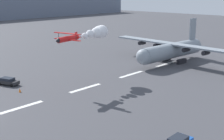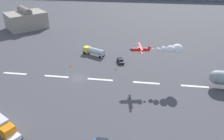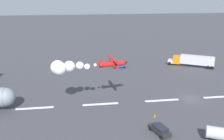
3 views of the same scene
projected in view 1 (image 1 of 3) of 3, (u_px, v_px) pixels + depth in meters
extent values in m
cube|color=white|center=(22.00, 107.00, 51.77)|extent=(8.00, 0.90, 0.01)
cube|color=white|center=(86.00, 88.00, 61.94)|extent=(8.00, 0.90, 0.01)
cube|color=white|center=(131.00, 74.00, 72.11)|extent=(8.00, 0.90, 0.01)
cube|color=white|center=(166.00, 64.00, 82.28)|extent=(8.00, 0.90, 0.01)
cylinder|color=gray|center=(172.00, 51.00, 83.16)|extent=(22.97, 5.57, 4.10)
sphere|color=gray|center=(144.00, 57.00, 75.57)|extent=(3.89, 3.89, 3.89)
cube|color=gray|center=(172.00, 44.00, 82.70)|extent=(5.61, 37.35, 0.40)
cylinder|color=black|center=(142.00, 43.00, 89.86)|extent=(2.47, 1.25, 1.10)
cylinder|color=black|center=(157.00, 45.00, 85.93)|extent=(2.47, 1.25, 1.10)
cylinder|color=black|center=(186.00, 50.00, 79.39)|extent=(2.47, 1.25, 1.10)
cylinder|color=black|center=(206.00, 53.00, 75.46)|extent=(2.47, 1.25, 1.10)
cube|color=gray|center=(193.00, 29.00, 88.28)|extent=(2.81, 0.48, 6.00)
cube|color=gray|center=(192.00, 45.00, 89.45)|extent=(2.58, 9.11, 0.24)
cube|color=black|center=(181.00, 61.00, 82.68)|extent=(3.26, 1.21, 1.20)
cube|color=black|center=(166.00, 58.00, 86.27)|extent=(3.26, 1.21, 1.20)
cylinder|color=red|center=(68.00, 39.00, 59.24)|extent=(5.54, 1.96, 1.05)
cube|color=red|center=(67.00, 40.00, 59.11)|extent=(1.62, 6.22, 0.12)
cube|color=red|center=(67.00, 33.00, 58.82)|extent=(1.62, 6.22, 0.12)
cylinder|color=black|center=(76.00, 37.00, 57.82)|extent=(0.08, 0.08, 1.18)
cylinder|color=black|center=(59.00, 36.00, 60.11)|extent=(0.08, 0.08, 1.18)
cube|color=red|center=(76.00, 35.00, 61.12)|extent=(0.71, 0.22, 1.10)
cube|color=red|center=(76.00, 37.00, 61.21)|extent=(0.93, 2.07, 0.08)
cone|color=black|center=(57.00, 41.00, 56.74)|extent=(0.84, 1.00, 0.89)
sphere|color=white|center=(80.00, 36.00, 62.04)|extent=(0.70, 0.70, 0.70)
sphere|color=white|center=(85.00, 36.00, 63.51)|extent=(1.24, 1.24, 1.24)
sphere|color=white|center=(90.00, 34.00, 64.46)|extent=(1.59, 1.59, 1.59)
sphere|color=white|center=(96.00, 33.00, 66.04)|extent=(2.21, 2.21, 2.21)
sphere|color=white|center=(99.00, 32.00, 67.98)|extent=(2.62, 2.62, 2.62)
sphere|color=white|center=(102.00, 31.00, 67.91)|extent=(2.74, 2.74, 2.74)
cube|color=#1E232D|center=(178.00, 139.00, 37.87)|extent=(2.52, 1.67, 0.55)
cylinder|color=black|center=(178.00, 139.00, 39.88)|extent=(0.64, 0.22, 0.64)
cube|color=#262628|center=(8.00, 82.00, 63.84)|extent=(3.17, 4.82, 0.65)
cube|color=#1E232D|center=(7.00, 79.00, 63.77)|extent=(2.45, 3.08, 0.55)
cylinder|color=black|center=(18.00, 83.00, 64.11)|extent=(0.42, 0.68, 0.64)
cylinder|color=black|center=(6.00, 81.00, 65.33)|extent=(0.42, 0.68, 0.64)
cylinder|color=black|center=(12.00, 86.00, 62.51)|extent=(0.42, 0.68, 0.64)
cone|color=orange|center=(20.00, 90.00, 59.36)|extent=(0.44, 0.44, 0.75)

